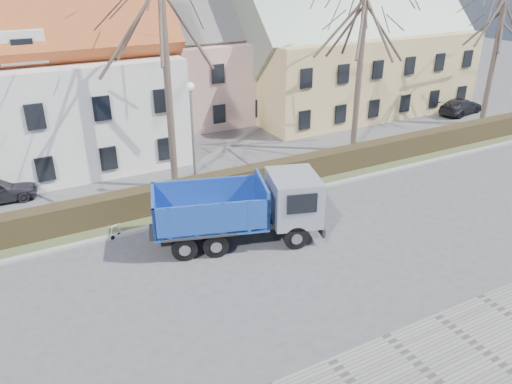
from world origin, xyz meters
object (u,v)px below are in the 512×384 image
dump_truck (232,210)px  cart_frame (111,233)px  streetlight (193,140)px  parked_car_b (461,106)px

dump_truck → cart_frame: dump_truck is taller
streetlight → parked_car_b: streetlight is taller
dump_truck → streetlight: bearing=102.9°
dump_truck → cart_frame: 5.41m
dump_truck → streetlight: size_ratio=1.25×
dump_truck → streetlight: 5.36m
cart_frame → dump_truck: bearing=-28.7°
dump_truck → parked_car_b: 26.12m
cart_frame → parked_car_b: parked_car_b is taller
streetlight → cart_frame: size_ratio=7.65×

